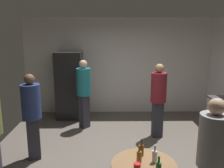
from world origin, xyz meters
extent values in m
cube|color=#5B544C|center=(0.00, 0.00, -0.05)|extent=(5.20, 5.20, 0.10)
cube|color=silver|center=(0.00, 2.63, 1.35)|extent=(5.32, 0.06, 2.70)
cube|color=black|center=(-1.34, 2.20, 0.90)|extent=(0.70, 0.65, 1.80)
cube|color=#262628|center=(-1.13, 1.86, 0.99)|extent=(0.03, 0.03, 0.60)
cylinder|color=olive|center=(0.15, -1.49, 0.72)|extent=(0.80, 0.80, 0.03)
cylinder|color=#8C5919|center=(0.09, -1.47, 0.81)|extent=(0.06, 0.06, 0.15)
cylinder|color=#8C5919|center=(0.09, -1.47, 0.93)|extent=(0.02, 0.02, 0.08)
cylinder|color=#593314|center=(0.14, -1.29, 0.81)|extent=(0.06, 0.06, 0.15)
cylinder|color=#593314|center=(0.14, -1.29, 0.93)|extent=(0.02, 0.02, 0.08)
cylinder|color=#26662D|center=(0.28, -1.73, 0.93)|extent=(0.02, 0.02, 0.08)
cylinder|color=silver|center=(0.28, -1.46, 0.81)|extent=(0.06, 0.06, 0.15)
cylinder|color=silver|center=(0.28, -1.46, 0.93)|extent=(0.02, 0.02, 0.08)
cylinder|color=red|center=(0.05, -1.67, 0.79)|extent=(0.08, 0.08, 0.11)
cube|color=#2D2D38|center=(-0.88, 1.44, 0.41)|extent=(0.27, 0.28, 0.82)
cylinder|color=#1E727A|center=(-0.88, 1.44, 1.15)|extent=(0.48, 0.48, 0.65)
sphere|color=#D8AD8C|center=(-0.88, 1.44, 1.57)|extent=(0.20, 0.20, 0.20)
cube|color=#2D2D38|center=(0.80, 0.89, 0.41)|extent=(0.24, 0.20, 0.81)
cylinder|color=maroon|center=(0.80, 0.89, 1.14)|extent=(0.38, 0.38, 0.64)
sphere|color=tan|center=(0.80, 0.89, 1.55)|extent=(0.19, 0.19, 0.19)
cube|color=#2D2D38|center=(-1.66, -0.04, 0.39)|extent=(0.26, 0.23, 0.79)
cylinder|color=navy|center=(-1.66, -0.04, 1.10)|extent=(0.42, 0.42, 0.62)
sphere|color=brown|center=(-1.66, -0.04, 1.50)|extent=(0.19, 0.19, 0.19)
cylinder|color=gray|center=(0.91, -1.63, 1.10)|extent=(0.40, 0.40, 0.62)
sphere|color=#D8AD8C|center=(0.91, -1.63, 1.50)|extent=(0.19, 0.19, 0.19)
camera|label=1|loc=(-0.27, -4.11, 2.29)|focal=38.13mm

